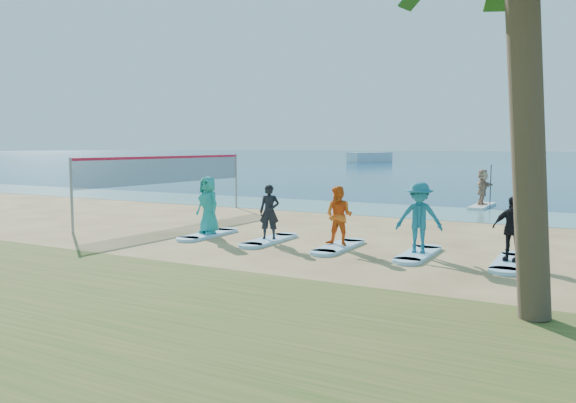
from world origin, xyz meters
The scene contains 17 objects.
ground centered at (0.00, 0.00, 0.00)m, with size 600.00×600.00×0.00m, color tan.
shallow_water centered at (0.00, 10.50, 0.01)m, with size 600.00×600.00×0.00m, color teal.
ocean centered at (0.00, 160.00, 0.01)m, with size 600.00×600.00×0.00m, color navy.
volleyball_net centered at (-7.18, 3.55, 1.90)m, with size 0.52×9.08×2.50m.
paddleboard centered at (3.06, 13.72, 0.06)m, with size 0.70×3.00×0.12m, color silver.
paddleboarder centered at (3.06, 13.72, 0.95)m, with size 1.55×0.49×1.67m, color tan.
boat_offshore_a centered at (-27.15, 79.99, 0.00)m, with size 2.56×9.16×1.76m, color silver.
surfboard_0 centered at (-3.12, 0.73, 0.04)m, with size 0.70×2.20×0.09m, color #A4DBFF.
student_0 centered at (-3.12, 0.73, 0.99)m, with size 0.88×0.58×1.81m, color teal.
surfboard_1 centered at (-0.85, 0.73, 0.04)m, with size 0.70×2.20×0.09m, color #A4DBFF.
student_1 centered at (-0.85, 0.73, 0.91)m, with size 0.59×0.39×1.63m, color black.
surfboard_2 centered at (1.41, 0.73, 0.04)m, with size 0.70×2.20×0.09m, color #A4DBFF.
student_2 centered at (1.41, 0.73, 0.92)m, with size 0.81×0.63×1.66m, color orange.
surfboard_3 centered at (3.67, 0.73, 0.04)m, with size 0.70×2.20×0.09m, color #A4DBFF.
student_3 centered at (3.67, 0.73, 1.01)m, with size 1.19×0.68×1.84m, color #1A6980.
surfboard_4 centered at (5.93, 0.73, 0.04)m, with size 0.70×2.20×0.09m, color #A4DBFF.
student_4 centered at (5.93, 0.73, 0.88)m, with size 0.92×0.38×1.57m, color black.
Camera 1 is at (7.61, -13.59, 2.86)m, focal length 35.00 mm.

